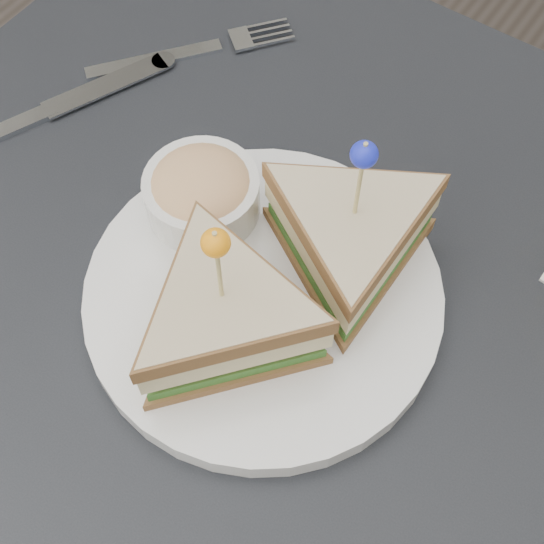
{
  "coord_description": "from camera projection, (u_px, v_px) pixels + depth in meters",
  "views": [
    {
      "loc": [
        0.17,
        -0.23,
        1.29
      ],
      "look_at": [
        0.01,
        0.01,
        0.8
      ],
      "focal_mm": 50.0,
      "sensor_mm": 36.0,
      "label": 1
    }
  ],
  "objects": [
    {
      "name": "ground_plane",
      "position": [
        264.0,
        515.0,
        1.26
      ],
      "size": [
        3.5,
        3.5,
        0.0
      ],
      "primitive_type": "plane",
      "color": "#3F3833"
    },
    {
      "name": "table",
      "position": [
        256.0,
        345.0,
        0.68
      ],
      "size": [
        0.8,
        0.8,
        0.75
      ],
      "color": "black",
      "rests_on": "ground"
    },
    {
      "name": "plate_meal",
      "position": [
        274.0,
        272.0,
        0.57
      ],
      "size": [
        0.36,
        0.36,
        0.17
      ],
      "rotation": [
        0.0,
        0.0,
        0.35
      ],
      "color": "white",
      "rests_on": "table"
    },
    {
      "name": "cutlery_fork",
      "position": [
        201.0,
        49.0,
        0.75
      ],
      "size": [
        0.15,
        0.18,
        0.01
      ],
      "rotation": [
        0.0,
        0.0,
        -0.66
      ],
      "color": "silver",
      "rests_on": "table"
    },
    {
      "name": "cutlery_knife",
      "position": [
        55.0,
        108.0,
        0.71
      ],
      "size": [
        0.11,
        0.22,
        0.01
      ],
      "rotation": [
        0.0,
        0.0,
        -0.41
      ],
      "color": "#B8BDC4",
      "rests_on": "table"
    }
  ]
}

